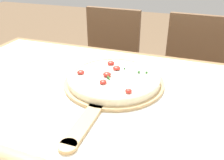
{
  "coord_description": "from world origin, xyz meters",
  "views": [
    {
      "loc": [
        0.25,
        -0.6,
        1.21
      ],
      "look_at": [
        0.0,
        0.1,
        0.81
      ],
      "focal_mm": 38.0,
      "sensor_mm": 36.0,
      "label": 1
    }
  ],
  "objects_px": {
    "pizza": "(115,78)",
    "chair_left": "(108,65)",
    "chair_right": "(192,77)"
  },
  "relations": [
    {
      "from": "chair_right",
      "to": "pizza",
      "type": "bearing_deg",
      "value": -109.91
    },
    {
      "from": "chair_right",
      "to": "chair_left",
      "type": "bearing_deg",
      "value": -177.66
    },
    {
      "from": "pizza",
      "to": "chair_right",
      "type": "height_order",
      "value": "chair_right"
    },
    {
      "from": "chair_left",
      "to": "chair_right",
      "type": "xyz_separation_m",
      "value": [
        0.56,
        -0.0,
        0.0
      ]
    },
    {
      "from": "chair_left",
      "to": "chair_right",
      "type": "height_order",
      "value": "same"
    },
    {
      "from": "pizza",
      "to": "chair_left",
      "type": "relative_size",
      "value": 0.38
    },
    {
      "from": "chair_left",
      "to": "chair_right",
      "type": "relative_size",
      "value": 1.0
    },
    {
      "from": "pizza",
      "to": "chair_right",
      "type": "bearing_deg",
      "value": 67.74
    },
    {
      "from": "pizza",
      "to": "chair_right",
      "type": "relative_size",
      "value": 0.38
    },
    {
      "from": "chair_left",
      "to": "chair_right",
      "type": "distance_m",
      "value": 0.56
    }
  ]
}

